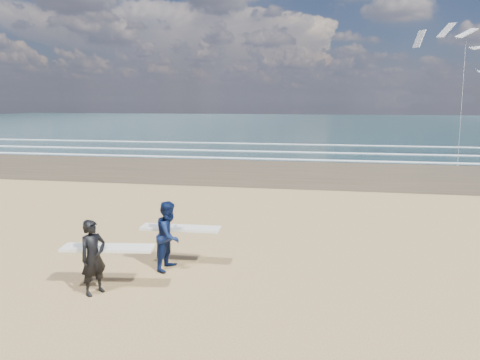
# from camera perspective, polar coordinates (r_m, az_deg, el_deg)

# --- Properties ---
(ocean) EXTENTS (220.00, 100.00, 0.02)m
(ocean) POSITION_cam_1_polar(r_m,az_deg,el_deg) (83.11, 20.75, 6.91)
(ocean) COLOR #183336
(ocean) RESTS_ON ground
(surfer_near) EXTENTS (2.25, 1.14, 1.80)m
(surfer_near) POSITION_cam_1_polar(r_m,az_deg,el_deg) (10.74, -18.73, -9.57)
(surfer_near) COLOR black
(surfer_near) RESTS_ON ground
(surfer_far) EXTENTS (2.22, 1.16, 1.87)m
(surfer_far) POSITION_cam_1_polar(r_m,az_deg,el_deg) (11.76, -9.29, -7.22)
(surfer_far) COLOR #0B1942
(surfer_far) RESTS_ON ground
(kite_1) EXTENTS (6.54, 4.82, 10.61)m
(kite_1) POSITION_cam_1_polar(r_m,az_deg,el_deg) (35.58, 27.65, 12.11)
(kite_1) COLOR slate
(kite_1) RESTS_ON ground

